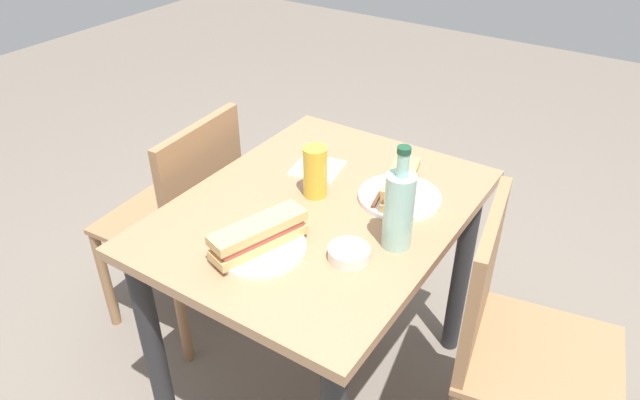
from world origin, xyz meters
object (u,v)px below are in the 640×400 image
Objects in this scene: baguette_sandwich_near at (259,234)px; knife_near at (244,237)px; baguette_sandwich_far at (401,185)px; knife_far at (380,193)px; plate_far at (400,197)px; water_bottle at (399,209)px; beer_glass at (315,172)px; olive_bowl at (349,253)px; dining_table at (320,245)px; chair_far at (185,215)px; chair_near at (511,337)px; plate_near at (260,248)px.

baguette_sandwich_near reaches higher than knife_near.
baguette_sandwich_far reaches higher than knife_far.
plate_far is 1.04× the size of baguette_sandwich_far.
water_bottle is 1.85× the size of beer_glass.
baguette_sandwich_near is at bearing 159.82° from knife_far.
olive_bowl reaches higher than knife_near.
plate_far is at bearing 24.27° from water_bottle.
knife_far is at bearing 38.92° from water_bottle.
dining_table is at bearing -15.91° from knife_near.
olive_bowl is (-0.30, -0.02, -0.03)m from baguette_sandwich_far.
water_bottle is at bearing -52.69° from baguette_sandwich_near.
water_bottle is at bearing -155.73° from plate_far.
chair_far is 1.00× the size of chair_near.
olive_bowl is at bearing -130.57° from beer_glass.
water_bottle is 0.31m from beer_glass.
chair_far is at bearing 65.07° from plate_near.
chair_near is 5.67× the size of beer_glass.
chair_near is 4.77× the size of knife_near.
beer_glass reaches higher than knife_far.
knife_far is at bearing -79.98° from chair_far.
plate_near is (-0.31, 0.58, 0.25)m from chair_near.
chair_near is at bearing -102.49° from baguette_sandwich_far.
baguette_sandwich_far is at bearing 24.27° from water_bottle.
baguette_sandwich_near is (0.00, 0.00, 0.04)m from plate_near.
knife_near is 0.64× the size of water_bottle.
knife_far is (0.37, -0.14, -0.03)m from baguette_sandwich_near.
water_bottle is at bearing -105.55° from beer_glass.
baguette_sandwich_far is at bearing -31.11° from knife_near.
water_bottle reaches higher than knife_near.
baguette_sandwich_near is at bearing 176.15° from dining_table.
dining_table is 0.29m from plate_near.
knife_near is 1.00× the size of knife_far.
beer_glass is at bearing 5.41° from baguette_sandwich_near.
chair_near is at bearing -60.18° from olive_bowl.
beer_glass is 1.45× the size of olive_bowl.
water_bottle is (0.21, -0.27, 0.06)m from baguette_sandwich_near.
chair_far is (0.01, 0.56, -0.11)m from dining_table.
dining_table is 0.35m from water_bottle.
baguette_sandwich_far is (0.14, -0.73, 0.29)m from chair_far.
baguette_sandwich_near is at bearing 118.28° from chair_near.
chair_near is 0.52m from knife_far.
chair_near reaches higher than plate_near.
water_bottle is at bearing -52.69° from plate_near.
baguette_sandwich_far is at bearing 0.00° from plate_far.
chair_far is 0.74m from knife_far.
baguette_sandwich_near reaches higher than plate_far.
baguette_sandwich_near is 0.06m from knife_near.
baguette_sandwich_far is at bearing 77.51° from chair_near.
plate_near is 1.55× the size of beer_glass.
baguette_sandwich_far is 1.48× the size of beer_glass.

